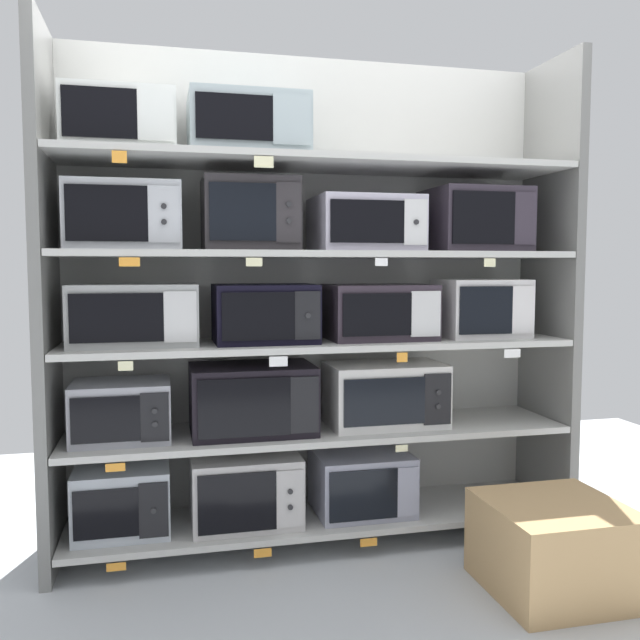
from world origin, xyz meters
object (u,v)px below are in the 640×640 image
object	(u,v)px
microwave_2	(362,482)
microwave_9	(481,308)
microwave_4	(252,399)
microwave_6	(134,315)
microwave_1	(245,487)
microwave_3	(122,411)
microwave_8	(379,312)
microwave_5	(385,394)
microwave_15	(247,127)
microwave_12	(365,224)
microwave_7	(265,313)
microwave_13	(474,221)
microwave_11	(250,215)
microwave_10	(124,216)
microwave_14	(120,122)
microwave_0	(122,499)
shipping_carton	(554,547)

from	to	relation	value
microwave_2	microwave_9	distance (m)	1.07
microwave_4	microwave_6	size ratio (longest dim) A/B	1.03
microwave_1	microwave_3	bearing A→B (deg)	179.97
microwave_2	microwave_8	size ratio (longest dim) A/B	0.91
microwave_5	microwave_15	xyz separation A→B (m)	(-0.68, 0.00, 1.27)
microwave_5	microwave_12	xyz separation A→B (m)	(-0.11, -0.00, 0.84)
microwave_7	microwave_3	bearing A→B (deg)	179.99
microwave_2	microwave_8	distance (m)	0.85
microwave_5	microwave_13	xyz separation A→B (m)	(0.46, -0.00, 0.86)
microwave_1	microwave_11	bearing A→B (deg)	0.37
microwave_13	microwave_2	bearing A→B (deg)	-179.99
microwave_9	microwave_10	bearing A→B (deg)	-180.00
microwave_6	microwave_10	bearing A→B (deg)	-179.76
microwave_3	microwave_15	size ratio (longest dim) A/B	0.82
microwave_11	microwave_14	bearing A→B (deg)	-180.00
microwave_4	microwave_10	size ratio (longest dim) A/B	1.16
microwave_0	microwave_11	size ratio (longest dim) A/B	0.98
microwave_2	microwave_6	world-z (taller)	microwave_6
microwave_4	shipping_carton	xyz separation A→B (m)	(1.16, -0.72, -0.54)
microwave_8	microwave_0	bearing A→B (deg)	179.99
microwave_5	microwave_10	world-z (taller)	microwave_10
microwave_4	microwave_1	bearing A→B (deg)	-180.00
microwave_6	microwave_12	size ratio (longest dim) A/B	1.15
microwave_11	microwave_1	bearing A→B (deg)	-179.63
microwave_5	microwave_12	size ratio (longest dim) A/B	1.16
microwave_6	microwave_11	bearing A→B (deg)	-0.01
microwave_5	microwave_10	distance (m)	1.50
microwave_10	microwave_13	world-z (taller)	microwave_13
microwave_0	microwave_2	bearing A→B (deg)	-0.02
microwave_0	microwave_1	bearing A→B (deg)	-0.05
microwave_5	microwave_7	world-z (taller)	microwave_7
microwave_4	microwave_15	bearing A→B (deg)	177.78
microwave_15	microwave_14	bearing A→B (deg)	-179.97
microwave_12	microwave_13	xyz separation A→B (m)	(0.57, -0.00, 0.03)
microwave_6	microwave_1	bearing A→B (deg)	-0.03
microwave_2	microwave_6	size ratio (longest dim) A/B	0.83
microwave_14	shipping_carton	bearing A→B (deg)	-22.57
microwave_5	microwave_6	xyz separation A→B (m)	(-1.20, -0.00, 0.42)
microwave_3	microwave_11	bearing A→B (deg)	-0.01
microwave_2	microwave_11	xyz separation A→B (m)	(-0.55, 0.00, 1.31)
microwave_5	microwave_13	world-z (taller)	microwave_13
microwave_13	shipping_carton	bearing A→B (deg)	-87.08
microwave_5	microwave_7	xyz separation A→B (m)	(-0.60, -0.00, 0.41)
microwave_1	microwave_10	xyz separation A→B (m)	(-0.53, 0.00, 1.28)
microwave_4	microwave_8	bearing A→B (deg)	0.03
microwave_11	shipping_carton	world-z (taller)	microwave_11
microwave_3	microwave_4	bearing A→B (deg)	-0.03
microwave_2	microwave_13	world-z (taller)	microwave_13
microwave_8	microwave_12	world-z (taller)	microwave_12
microwave_3	microwave_5	bearing A→B (deg)	0.00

